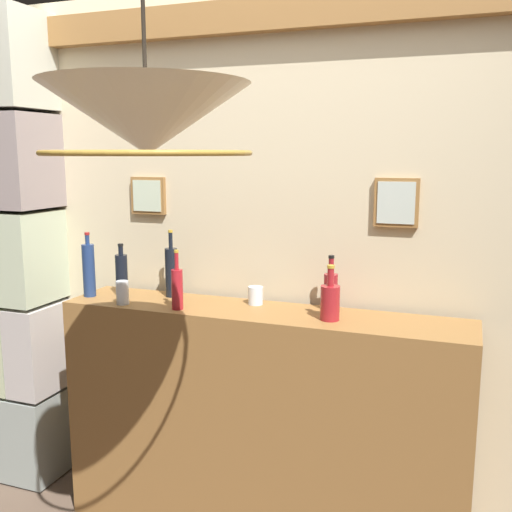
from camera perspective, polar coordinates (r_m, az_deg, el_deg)
panelled_rear_partition at (r=2.74m, az=2.19°, el=1.01°), size 3.01×0.15×2.48m
stone_pillar at (r=3.29m, az=-21.80°, el=0.11°), size 0.38×0.40×2.41m
bar_shelf_unit at (r=2.75m, az=0.38°, el=-16.12°), size 1.82×0.35×1.07m
liquor_bottle_vermouth at (r=2.89m, az=-12.99°, el=-1.71°), size 0.06×0.06×0.25m
liquor_bottle_rum at (r=2.89m, az=-16.02°, el=-1.28°), size 0.06×0.06×0.31m
liquor_bottle_rye at (r=2.42m, az=7.25°, el=-4.39°), size 0.08×0.08×0.23m
liquor_bottle_brandy at (r=2.58m, az=-7.71°, el=-3.09°), size 0.05×0.05×0.26m
liquor_bottle_sherry at (r=2.57m, az=7.30°, el=-3.33°), size 0.06×0.06×0.24m
liquor_bottle_bourbon at (r=2.81m, az=-8.27°, el=-1.48°), size 0.06×0.06×0.32m
glass_tumbler_rocks at (r=2.65m, az=-0.04°, el=-3.88°), size 0.07×0.07×0.08m
glass_tumbler_highball at (r=2.72m, az=-12.91°, el=-3.50°), size 0.06×0.06×0.11m
pendant_lamp at (r=1.76m, az=-10.64°, el=12.77°), size 0.61×0.61×0.47m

